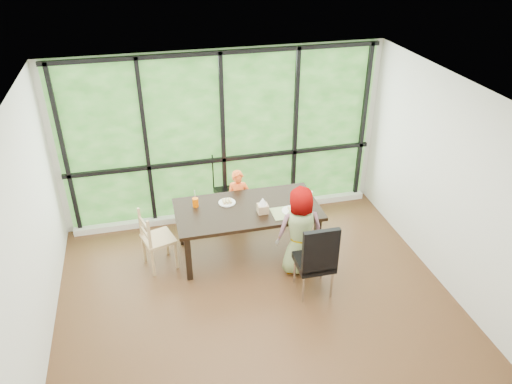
% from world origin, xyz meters
% --- Properties ---
extents(ground, '(5.00, 5.00, 0.00)m').
position_xyz_m(ground, '(0.00, 0.00, 0.00)').
color(ground, black).
rests_on(ground, ground).
extents(back_wall, '(5.00, 0.00, 5.00)m').
position_xyz_m(back_wall, '(0.00, 2.25, 1.35)').
color(back_wall, silver).
rests_on(back_wall, ground).
extents(foliage_backdrop, '(4.80, 0.02, 2.65)m').
position_xyz_m(foliage_backdrop, '(0.00, 2.23, 1.35)').
color(foliage_backdrop, '#1E4A15').
rests_on(foliage_backdrop, back_wall).
extents(window_mullions, '(4.80, 0.06, 2.65)m').
position_xyz_m(window_mullions, '(0.00, 2.19, 1.35)').
color(window_mullions, black).
rests_on(window_mullions, back_wall).
extents(window_sill, '(4.80, 0.12, 0.10)m').
position_xyz_m(window_sill, '(0.00, 2.15, 0.05)').
color(window_sill, silver).
rests_on(window_sill, ground).
extents(dining_table, '(2.07, 1.14, 0.75)m').
position_xyz_m(dining_table, '(0.12, 1.10, 0.38)').
color(dining_table, black).
rests_on(dining_table, ground).
extents(chair_window_leather, '(0.56, 0.56, 1.08)m').
position_xyz_m(chair_window_leather, '(0.08, 2.12, 0.54)').
color(chair_window_leather, black).
rests_on(chair_window_leather, ground).
extents(chair_interior_leather, '(0.47, 0.47, 1.08)m').
position_xyz_m(chair_interior_leather, '(0.76, 0.07, 0.54)').
color(chair_interior_leather, black).
rests_on(chair_interior_leather, ground).
extents(chair_end_beech, '(0.50, 0.52, 0.90)m').
position_xyz_m(chair_end_beech, '(-1.14, 1.09, 0.45)').
color(chair_end_beech, tan).
rests_on(chair_end_beech, ground).
extents(child_toddler, '(0.41, 0.31, 1.01)m').
position_xyz_m(child_toddler, '(0.12, 1.72, 0.50)').
color(child_toddler, '#F65920').
rests_on(child_toddler, ground).
extents(child_older, '(0.66, 0.45, 1.29)m').
position_xyz_m(child_older, '(0.72, 0.52, 0.65)').
color(child_older, slate).
rests_on(child_older, ground).
extents(placemat, '(0.45, 0.33, 0.01)m').
position_xyz_m(placemat, '(0.64, 0.85, 0.75)').
color(placemat, tan).
rests_on(placemat, dining_table).
extents(plate_far, '(0.24, 0.24, 0.02)m').
position_xyz_m(plate_far, '(-0.13, 1.30, 0.76)').
color(plate_far, white).
rests_on(plate_far, dining_table).
extents(plate_near, '(0.26, 0.26, 0.02)m').
position_xyz_m(plate_near, '(0.69, 0.87, 0.76)').
color(plate_near, white).
rests_on(plate_near, dining_table).
extents(orange_cup, '(0.08, 0.08, 0.13)m').
position_xyz_m(orange_cup, '(-0.58, 1.31, 0.82)').
color(orange_cup, '#FF6300').
rests_on(orange_cup, dining_table).
extents(green_cup, '(0.08, 0.08, 0.12)m').
position_xyz_m(green_cup, '(0.93, 0.79, 0.81)').
color(green_cup, green).
rests_on(green_cup, dining_table).
extents(white_mug, '(0.09, 0.09, 0.09)m').
position_xyz_m(white_mug, '(1.07, 1.18, 0.79)').
color(white_mug, white).
rests_on(white_mug, dining_table).
extents(tissue_box, '(0.14, 0.14, 0.12)m').
position_xyz_m(tissue_box, '(0.30, 0.94, 0.81)').
color(tissue_box, tan).
rests_on(tissue_box, dining_table).
extents(crepe_rolls_far, '(0.15, 0.12, 0.04)m').
position_xyz_m(crepe_rolls_far, '(-0.13, 1.30, 0.78)').
color(crepe_rolls_far, tan).
rests_on(crepe_rolls_far, plate_far).
extents(crepe_rolls_near, '(0.10, 0.12, 0.04)m').
position_xyz_m(crepe_rolls_near, '(0.69, 0.87, 0.78)').
color(crepe_rolls_near, tan).
rests_on(crepe_rolls_near, plate_near).
extents(straw_white, '(0.01, 0.04, 0.20)m').
position_xyz_m(straw_white, '(-0.58, 1.31, 0.92)').
color(straw_white, white).
rests_on(straw_white, orange_cup).
extents(straw_pink, '(0.01, 0.04, 0.20)m').
position_xyz_m(straw_pink, '(0.93, 0.79, 0.91)').
color(straw_pink, pink).
rests_on(straw_pink, green_cup).
extents(tissue, '(0.12, 0.12, 0.11)m').
position_xyz_m(tissue, '(0.30, 0.94, 0.93)').
color(tissue, white).
rests_on(tissue, tissue_box).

